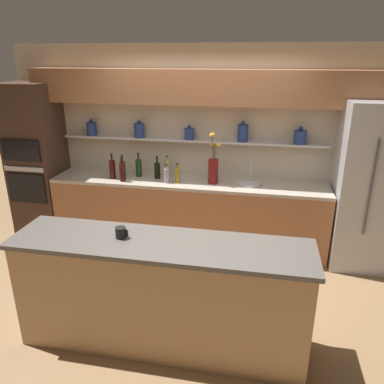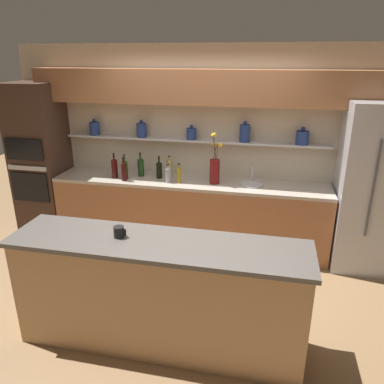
% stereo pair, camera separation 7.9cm
% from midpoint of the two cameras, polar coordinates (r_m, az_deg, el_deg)
% --- Properties ---
extents(ground_plane, '(12.00, 12.00, 0.00)m').
position_cam_midpoint_polar(ground_plane, '(4.18, -1.57, -15.92)').
color(ground_plane, olive).
extents(back_wall_unit, '(5.20, 0.44, 2.60)m').
position_cam_midpoint_polar(back_wall_unit, '(4.96, 2.49, 9.60)').
color(back_wall_unit, beige).
rests_on(back_wall_unit, ground_plane).
extents(back_counter_unit, '(3.59, 0.62, 0.92)m').
position_cam_midpoint_polar(back_counter_unit, '(5.03, 0.06, -3.23)').
color(back_counter_unit, '#99603D').
rests_on(back_counter_unit, ground_plane).
extents(island_counter, '(2.53, 0.61, 1.02)m').
position_cam_midpoint_polar(island_counter, '(3.37, -4.36, -15.21)').
color(island_counter, tan).
rests_on(island_counter, ground_plane).
extents(refrigerator, '(0.94, 0.73, 2.00)m').
position_cam_midpoint_polar(refrigerator, '(4.89, 27.12, 0.47)').
color(refrigerator, '#B7B7BC').
rests_on(refrigerator, ground_plane).
extents(oven_tower, '(0.64, 0.64, 2.12)m').
position_cam_midpoint_polar(oven_tower, '(5.65, -21.66, 4.43)').
color(oven_tower, '#3D281E').
rests_on(oven_tower, ground_plane).
extents(flower_vase, '(0.15, 0.16, 0.66)m').
position_cam_midpoint_polar(flower_vase, '(4.72, 3.98, 3.51)').
color(flower_vase, maroon).
rests_on(flower_vase, back_counter_unit).
extents(sink_fixture, '(0.29, 0.29, 0.25)m').
position_cam_midpoint_polar(sink_fixture, '(4.77, 9.55, 1.38)').
color(sink_fixture, '#B7B7BC').
rests_on(sink_fixture, back_counter_unit).
extents(bottle_wine_0, '(0.07, 0.07, 0.32)m').
position_cam_midpoint_polar(bottle_wine_0, '(4.91, -9.87, 3.08)').
color(bottle_wine_0, '#380C0C').
rests_on(bottle_wine_0, back_counter_unit).
extents(bottle_wine_1, '(0.07, 0.07, 0.33)m').
position_cam_midpoint_polar(bottle_wine_1, '(4.98, -9.73, 3.38)').
color(bottle_wine_1, '#193814').
rests_on(bottle_wine_1, back_counter_unit).
extents(bottle_wine_2, '(0.08, 0.08, 0.34)m').
position_cam_midpoint_polar(bottle_wine_2, '(5.04, -11.27, 3.52)').
color(bottle_wine_2, '#380C0C').
rests_on(bottle_wine_2, back_counter_unit).
extents(bottle_oil_3, '(0.06, 0.06, 0.25)m').
position_cam_midpoint_polar(bottle_oil_3, '(4.76, -1.52, 2.63)').
color(bottle_oil_3, olive).
rests_on(bottle_oil_3, back_counter_unit).
extents(bottle_oil_4, '(0.06, 0.06, 0.21)m').
position_cam_midpoint_polar(bottle_oil_4, '(5.18, -7.25, 3.67)').
color(bottle_oil_4, brown).
rests_on(bottle_oil_4, back_counter_unit).
extents(bottle_wine_5, '(0.08, 0.08, 0.30)m').
position_cam_midpoint_polar(bottle_wine_5, '(4.96, -4.57, 3.36)').
color(bottle_wine_5, black).
rests_on(bottle_wine_5, back_counter_unit).
extents(bottle_spirit_6, '(0.07, 0.07, 0.24)m').
position_cam_midpoint_polar(bottle_spirit_6, '(4.78, -3.15, 2.61)').
color(bottle_spirit_6, gray).
rests_on(bottle_spirit_6, back_counter_unit).
extents(bottle_wine_7, '(0.08, 0.08, 0.32)m').
position_cam_midpoint_polar(bottle_wine_7, '(5.07, -7.36, 3.74)').
color(bottle_wine_7, '#193814').
rests_on(bottle_wine_7, back_counter_unit).
extents(bottle_spirit_8, '(0.07, 0.07, 0.28)m').
position_cam_midpoint_polar(bottle_spirit_8, '(5.02, -3.02, 3.73)').
color(bottle_spirit_8, tan).
rests_on(bottle_spirit_8, back_counter_unit).
extents(coffee_mug, '(0.11, 0.09, 0.10)m').
position_cam_midpoint_polar(coffee_mug, '(3.20, -10.38, -6.00)').
color(coffee_mug, black).
rests_on(coffee_mug, island_counter).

